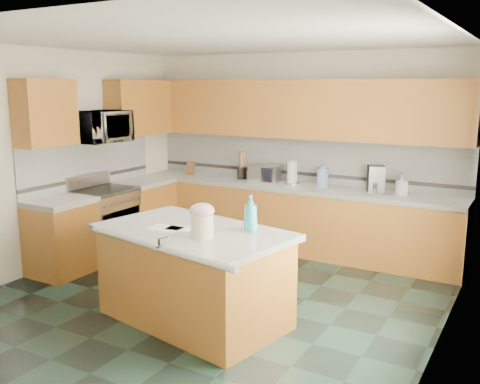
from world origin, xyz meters
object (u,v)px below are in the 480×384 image
Objects in this scene: island_top at (193,232)px; coffee_maker at (376,179)px; knife_block at (191,168)px; treat_jar at (202,226)px; toaster_oven at (264,173)px; soap_bottle_island at (251,213)px; island_base at (194,278)px.

island_top is 5.40× the size of coffee_maker.
coffee_maker is (2.83, 0.03, 0.07)m from knife_block.
toaster_oven reaches higher than treat_jar.
soap_bottle_island reaches higher than coffee_maker.
island_top reaches higher than island_base.
soap_bottle_island is 2.47m from coffee_maker.
island_top is 3.19m from knife_block.
knife_block is at bearing 102.77° from treat_jar.
island_top is 4.48× the size of toaster_oven.
knife_block is 0.49× the size of toaster_oven.
island_base is 0.95× the size of island_top.
coffee_maker reaches higher than knife_block.
toaster_oven is at bearing 113.55° from island_top.
soap_bottle_island is (0.50, 0.22, 0.20)m from island_top.
coffee_maker reaches higher than island_base.
soap_bottle_island is at bearing -55.65° from knife_block.
island_top is 0.58m from soap_bottle_island.
coffee_maker is (0.99, 2.64, 0.20)m from island_top.
soap_bottle_island is at bearing 34.37° from treat_jar.
coffee_maker is at bearing 51.45° from treat_jar.
soap_bottle_island is (0.50, 0.22, 0.66)m from island_base.
island_top is at bearing 116.00° from treat_jar.
toaster_oven is at bearing 156.87° from coffee_maker.
treat_jar reaches higher than island_top.
soap_bottle_island is at bearing -125.60° from coffee_maker.
soap_bottle_island is at bearing -74.62° from toaster_oven.
toaster_oven reaches higher than island_top.
toaster_oven is (-0.58, 2.61, 0.61)m from island_base.
coffee_maker reaches higher than toaster_oven.
soap_bottle_island reaches higher than treat_jar.
treat_jar is (0.24, -0.20, 0.60)m from island_base.
island_base is 5.11× the size of coffee_maker.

